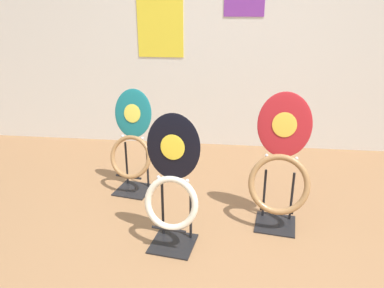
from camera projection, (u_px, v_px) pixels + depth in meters
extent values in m
cube|color=silver|center=(238.00, 23.00, 3.75)|extent=(8.00, 0.06, 2.60)
cube|color=yellow|center=(160.00, 26.00, 3.82)|extent=(0.48, 0.01, 0.62)
cube|color=black|center=(275.00, 224.00, 2.70)|extent=(0.32, 0.32, 0.01)
cylinder|color=black|center=(264.00, 193.00, 2.74)|extent=(0.02, 0.02, 0.37)
cylinder|color=black|center=(291.00, 196.00, 2.69)|extent=(0.02, 0.02, 0.37)
cylinder|color=black|center=(276.00, 211.00, 2.57)|extent=(0.22, 0.05, 0.02)
torus|color=#9E7042|center=(278.00, 184.00, 2.56)|extent=(0.44, 0.26, 0.40)
ellipsoid|color=#AD1E23|center=(284.00, 125.00, 2.53)|extent=(0.38, 0.17, 0.44)
ellipsoid|color=yellow|center=(284.00, 125.00, 2.51)|extent=(0.17, 0.07, 0.17)
sphere|color=silver|center=(266.00, 155.00, 2.59)|extent=(0.02, 0.02, 0.02)
sphere|color=silver|center=(296.00, 158.00, 2.54)|extent=(0.02, 0.02, 0.02)
cube|color=black|center=(172.00, 244.00, 2.48)|extent=(0.32, 0.32, 0.01)
cylinder|color=black|center=(162.00, 208.00, 2.52)|extent=(0.02, 0.02, 0.39)
cylinder|color=black|center=(190.00, 212.00, 2.47)|extent=(0.02, 0.02, 0.39)
cylinder|color=black|center=(168.00, 229.00, 2.36)|extent=(0.22, 0.05, 0.02)
torus|color=beige|center=(170.00, 203.00, 2.35)|extent=(0.37, 0.19, 0.35)
ellipsoid|color=black|center=(173.00, 147.00, 2.28)|extent=(0.35, 0.11, 0.42)
ellipsoid|color=yellow|center=(172.00, 147.00, 2.27)|extent=(0.16, 0.05, 0.16)
sphere|color=silver|center=(158.00, 177.00, 2.36)|extent=(0.02, 0.02, 0.02)
sphere|color=silver|center=(187.00, 181.00, 2.31)|extent=(0.02, 0.02, 0.02)
cube|color=black|center=(133.00, 190.00, 3.19)|extent=(0.33, 0.33, 0.01)
cylinder|color=black|center=(126.00, 163.00, 3.22)|extent=(0.02, 0.02, 0.39)
cylinder|color=black|center=(147.00, 166.00, 3.17)|extent=(0.02, 0.02, 0.39)
cylinder|color=black|center=(128.00, 177.00, 3.06)|extent=(0.22, 0.06, 0.02)
torus|color=#9E7042|center=(130.00, 157.00, 3.06)|extent=(0.38, 0.22, 0.35)
ellipsoid|color=#197075|center=(132.00, 113.00, 3.01)|extent=(0.34, 0.15, 0.39)
ellipsoid|color=#EADB4C|center=(132.00, 113.00, 3.00)|extent=(0.15, 0.06, 0.15)
sphere|color=silver|center=(122.00, 136.00, 3.08)|extent=(0.02, 0.02, 0.02)
sphere|color=silver|center=(142.00, 138.00, 3.03)|extent=(0.02, 0.02, 0.02)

